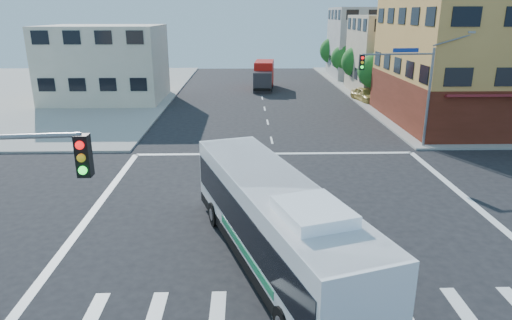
{
  "coord_description": "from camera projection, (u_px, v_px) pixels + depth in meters",
  "views": [
    {
      "loc": [
        -2.08,
        -20.45,
        9.24
      ],
      "look_at": [
        -1.46,
        2.96,
        1.67
      ],
      "focal_mm": 32.0,
      "sensor_mm": 36.0,
      "label": 1
    }
  ],
  "objects": [
    {
      "name": "transit_bus",
      "position": [
        274.0,
        221.0,
        16.99
      ],
      "size": [
        6.49,
        12.95,
        3.77
      ],
      "rotation": [
        0.0,
        0.0,
        0.31
      ],
      "color": "black",
      "rests_on": "ground"
    },
    {
      "name": "building_east_far",
      "position": [
        373.0,
        43.0,
        66.87
      ],
      "size": [
        12.06,
        10.06,
        10.0
      ],
      "color": "#A8A7A2",
      "rests_on": "ground"
    },
    {
      "name": "parked_car",
      "position": [
        365.0,
        95.0,
        49.56
      ],
      "size": [
        2.7,
        4.78,
        1.53
      ],
      "primitive_type": "imported",
      "rotation": [
        0.0,
        0.0,
        0.21
      ],
      "color": "#D0B156",
      "rests_on": "ground"
    },
    {
      "name": "corner_building_ne",
      "position": [
        504.0,
        54.0,
        38.62
      ],
      "size": [
        18.1,
        15.44,
        14.0
      ],
      "color": "#C89348",
      "rests_on": "ground"
    },
    {
      "name": "building_west",
      "position": [
        105.0,
        64.0,
        49.2
      ],
      "size": [
        12.06,
        10.06,
        8.0
      ],
      "color": "beige",
      "rests_on": "ground"
    },
    {
      "name": "box_truck",
      "position": [
        264.0,
        76.0,
        57.57
      ],
      "size": [
        2.91,
        7.74,
        3.4
      ],
      "rotation": [
        0.0,
        0.0,
        -0.1
      ],
      "color": "#29292E",
      "rests_on": "ground"
    },
    {
      "name": "street_tree_d",
      "position": [
        333.0,
        49.0,
        70.84
      ],
      "size": [
        4.0,
        4.0,
        6.03
      ],
      "color": "#3A2615",
      "rests_on": "ground"
    },
    {
      "name": "street_tree_a",
      "position": [
        376.0,
        69.0,
        48.1
      ],
      "size": [
        3.6,
        3.6,
        5.53
      ],
      "color": "#3A2615",
      "rests_on": "ground"
    },
    {
      "name": "building_east_near",
      "position": [
        405.0,
        55.0,
        53.71
      ],
      "size": [
        12.06,
        10.06,
        9.0
      ],
      "color": "#BAAA8E",
      "rests_on": "ground"
    },
    {
      "name": "street_tree_b",
      "position": [
        358.0,
        60.0,
        55.66
      ],
      "size": [
        3.8,
        3.8,
        5.79
      ],
      "color": "#3A2615",
      "rests_on": "ground"
    },
    {
      "name": "ground",
      "position": [
        287.0,
        211.0,
        22.35
      ],
      "size": [
        120.0,
        120.0,
        0.0
      ],
      "primitive_type": "plane",
      "color": "black",
      "rests_on": "ground"
    },
    {
      "name": "street_tree_c",
      "position": [
        344.0,
        56.0,
        63.36
      ],
      "size": [
        3.4,
        3.4,
        5.29
      ],
      "color": "#3A2615",
      "rests_on": "ground"
    },
    {
      "name": "signal_mast_ne",
      "position": [
        407.0,
        78.0,
        31.14
      ],
      "size": [
        7.91,
        1.13,
        8.07
      ],
      "color": "slate",
      "rests_on": "ground"
    }
  ]
}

